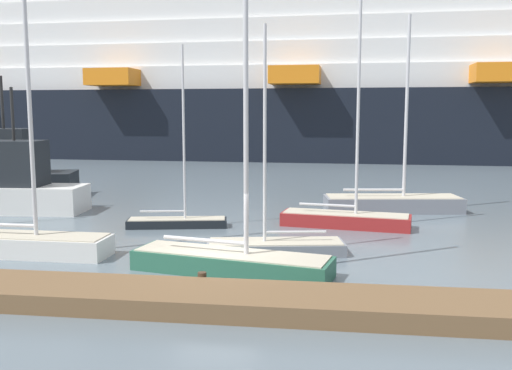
# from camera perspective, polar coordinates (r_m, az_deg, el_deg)

# --- Properties ---
(ground_plane) EXTENTS (600.00, 600.00, 0.00)m
(ground_plane) POSITION_cam_1_polar(r_m,az_deg,el_deg) (17.58, -3.87, -8.78)
(ground_plane) COLOR slate
(dock_pier) EXTENTS (26.50, 2.31, 0.60)m
(dock_pier) POSITION_cam_1_polar(r_m,az_deg,el_deg) (14.42, -6.58, -11.45)
(dock_pier) COLOR brown
(dock_pier) RESTS_ON ground_plane
(sailboat_0) EXTENTS (6.05, 1.58, 11.89)m
(sailboat_0) POSITION_cam_1_polar(r_m,az_deg,el_deg) (20.92, -22.63, -5.09)
(sailboat_0) COLOR white
(sailboat_0) RESTS_ON ground_plane
(sailboat_1) EXTENTS (5.64, 2.29, 9.76)m
(sailboat_1) POSITION_cam_1_polar(r_m,az_deg,el_deg) (24.35, 9.15, -3.17)
(sailboat_1) COLOR maroon
(sailboat_1) RESTS_ON ground_plane
(sailboat_3) EXTENTS (4.37, 1.80, 7.70)m
(sailboat_3) POSITION_cam_1_polar(r_m,az_deg,el_deg) (24.25, -8.03, -3.43)
(sailboat_3) COLOR black
(sailboat_3) RESTS_ON ground_plane
(sailboat_4) EXTENTS (6.89, 2.87, 9.55)m
(sailboat_4) POSITION_cam_1_polar(r_m,az_deg,el_deg) (28.58, 13.80, -1.65)
(sailboat_4) COLOR gray
(sailboat_4) RESTS_ON ground_plane
(sailboat_5) EXTENTS (4.95, 2.20, 7.82)m
(sailboat_5) POSITION_cam_1_polar(r_m,az_deg,el_deg) (19.57, 1.98, -6.03)
(sailboat_5) COLOR gray
(sailboat_5) RESTS_ON ground_plane
(sailboat_6) EXTENTS (6.40, 2.82, 11.05)m
(sailboat_6) POSITION_cam_1_polar(r_m,az_deg,el_deg) (17.20, -2.53, -7.32)
(sailboat_6) COLOR #2D6B51
(sailboat_6) RESTS_ON ground_plane
(fishing_boat_0) EXTENTS (7.50, 2.85, 6.11)m
(fishing_boat_0) POSITION_cam_1_polar(r_m,az_deg,el_deg) (30.04, -23.69, -0.21)
(fishing_boat_0) COLOR white
(fishing_boat_0) RESTS_ON ground_plane
(fishing_boat_1) EXTENTS (8.91, 4.63, 6.96)m
(fishing_boat_1) POSITION_cam_1_polar(r_m,az_deg,el_deg) (35.47, -24.63, 0.94)
(fishing_boat_1) COLOR black
(fishing_boat_1) RESTS_ON ground_plane
(channel_buoy_0) EXTENTS (0.80, 0.80, 1.78)m
(channel_buoy_0) POSITION_cam_1_polar(r_m,az_deg,el_deg) (39.54, -22.68, 0.32)
(channel_buoy_0) COLOR green
(channel_buoy_0) RESTS_ON ground_plane
(cruise_ship) EXTENTS (131.72, 24.34, 25.57)m
(cruise_ship) POSITION_cam_1_polar(r_m,az_deg,el_deg) (63.53, 4.74, 10.41)
(cruise_ship) COLOR black
(cruise_ship) RESTS_ON ground_plane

